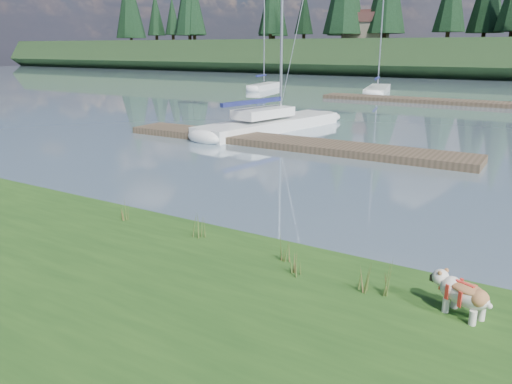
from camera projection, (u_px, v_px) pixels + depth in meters
The scene contains 17 objects.
ground at pixel (466, 105), 36.89m from camera, with size 200.00×200.00×0.00m, color gray.
bank at pixel (43, 328), 7.29m from camera, with size 60.00×9.00×0.35m, color #284F19.
bulldog at pixel (464, 293), 7.22m from camera, with size 0.97×0.66×0.57m.
sailboat_main at pixel (280, 121), 26.05m from camera, with size 4.02×10.50×14.66m.
dock_near at pixel (284, 142), 21.60m from camera, with size 16.00×2.00×0.30m, color #4C3D2C.
dock_far at pixel (495, 104), 35.85m from camera, with size 26.00×2.20×0.30m, color #4C3D2C.
sailboat_bg_0 at pixel (266, 86), 50.63m from camera, with size 2.41×6.93×10.00m.
sailboat_bg_1 at pixel (378, 89), 47.02m from camera, with size 3.66×9.07×13.17m.
weed_0 at pixel (200, 227), 10.27m from camera, with size 0.17×0.14×0.51m.
weed_1 at pixel (285, 249), 9.10m from camera, with size 0.17×0.14×0.56m.
weed_2 at pixel (384, 278), 7.87m from camera, with size 0.17×0.14×0.65m.
weed_3 at pixel (124, 212), 11.28m from camera, with size 0.17×0.14×0.48m.
weed_4 at pixel (295, 264), 8.56m from camera, with size 0.17×0.14×0.48m.
weed_5 at pixel (365, 276), 7.93m from camera, with size 0.17×0.14×0.64m.
mud_lip at pixel (218, 240), 10.93m from camera, with size 60.00×0.50×0.14m, color #33281C.
conifer_1 at pixel (271, 4), 87.29m from camera, with size 4.40×4.40×11.30m.
house_0 at pixel (366, 26), 78.62m from camera, with size 6.30×5.30×4.65m.
Camera 1 is at (6.00, -9.89, 4.13)m, focal length 35.00 mm.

